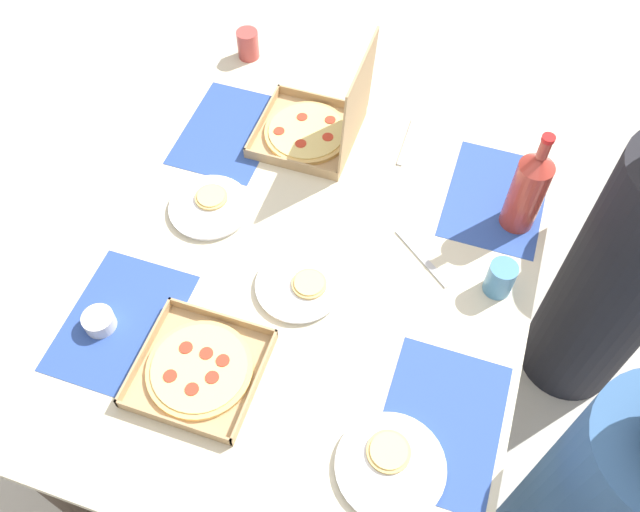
% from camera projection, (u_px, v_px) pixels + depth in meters
% --- Properties ---
extents(ground_plane, '(6.00, 6.00, 0.00)m').
position_uv_depth(ground_plane, '(320.00, 375.00, 2.38)').
color(ground_plane, beige).
extents(dining_table, '(1.50, 1.10, 0.75)m').
position_uv_depth(dining_table, '(320.00, 276.00, 1.84)').
color(dining_table, '#3F3328').
rests_on(dining_table, ground_plane).
extents(placemat_near_left, '(0.36, 0.26, 0.00)m').
position_uv_depth(placemat_near_left, '(229.00, 131.00, 2.01)').
color(placemat_near_left, '#2D4C9E').
rests_on(placemat_near_left, dining_table).
extents(placemat_near_right, '(0.36, 0.26, 0.00)m').
position_uv_depth(placemat_near_right, '(121.00, 322.00, 1.65)').
color(placemat_near_right, '#2D4C9E').
rests_on(placemat_near_right, dining_table).
extents(placemat_far_left, '(0.36, 0.26, 0.00)m').
position_uv_depth(placemat_far_left, '(496.00, 198.00, 1.86)').
color(placemat_far_left, '#2D4C9E').
rests_on(placemat_far_left, dining_table).
extents(placemat_far_right, '(0.36, 0.26, 0.00)m').
position_uv_depth(placemat_far_right, '(441.00, 422.00, 1.51)').
color(placemat_far_right, '#2D4C9E').
rests_on(placemat_far_right, dining_table).
extents(pizza_box_center, '(0.28, 0.30, 0.32)m').
position_uv_depth(pizza_box_center, '(318.00, 126.00, 1.95)').
color(pizza_box_center, tan).
rests_on(pizza_box_center, dining_table).
extents(pizza_box_corner_right, '(0.28, 0.28, 0.04)m').
position_uv_depth(pizza_box_corner_right, '(200.00, 369.00, 1.57)').
color(pizza_box_corner_right, tan).
rests_on(pizza_box_corner_right, dining_table).
extents(plate_far_left, '(0.22, 0.22, 0.03)m').
position_uv_depth(plate_far_left, '(300.00, 286.00, 1.69)').
color(plate_far_left, white).
rests_on(plate_far_left, dining_table).
extents(plate_near_right, '(0.24, 0.24, 0.03)m').
position_uv_depth(plate_near_right, '(390.00, 465.00, 1.44)').
color(plate_near_right, white).
rests_on(plate_near_right, dining_table).
extents(plate_far_right, '(0.22, 0.22, 0.03)m').
position_uv_depth(plate_far_right, '(210.00, 207.00, 1.84)').
color(plate_far_right, white).
rests_on(plate_far_right, dining_table).
extents(soda_bottle, '(0.09, 0.09, 0.32)m').
position_uv_depth(soda_bottle, '(528.00, 190.00, 1.71)').
color(soda_bottle, '#B2382D').
rests_on(soda_bottle, dining_table).
extents(cup_red, '(0.07, 0.07, 0.10)m').
position_uv_depth(cup_red, '(500.00, 278.00, 1.66)').
color(cup_red, teal).
rests_on(cup_red, dining_table).
extents(cup_clear_right, '(0.07, 0.07, 0.09)m').
position_uv_depth(cup_clear_right, '(248.00, 44.00, 2.16)').
color(cup_clear_right, '#BF4742').
rests_on(cup_clear_right, dining_table).
extents(condiment_bowl, '(0.08, 0.08, 0.04)m').
position_uv_depth(condiment_bowl, '(99.00, 321.00, 1.63)').
color(condiment_bowl, white).
rests_on(condiment_bowl, dining_table).
extents(knife_by_near_left, '(0.14, 0.18, 0.00)m').
position_uv_depth(knife_by_near_left, '(422.00, 258.00, 1.75)').
color(knife_by_near_left, '#B7B7BC').
rests_on(knife_by_near_left, dining_table).
extents(fork_by_far_right, '(0.19, 0.02, 0.00)m').
position_uv_depth(fork_by_far_right, '(407.00, 142.00, 1.98)').
color(fork_by_far_right, '#B7B7BC').
rests_on(fork_by_far_right, dining_table).
extents(diner_left_seat, '(0.32, 0.32, 1.21)m').
position_uv_depth(diner_left_seat, '(621.00, 277.00, 1.96)').
color(diner_left_seat, black).
rests_on(diner_left_seat, ground_plane).
extents(diner_right_seat, '(0.32, 0.32, 1.17)m').
position_uv_depth(diner_right_seat, '(595.00, 508.00, 1.62)').
color(diner_right_seat, '#33598C').
rests_on(diner_right_seat, ground_plane).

